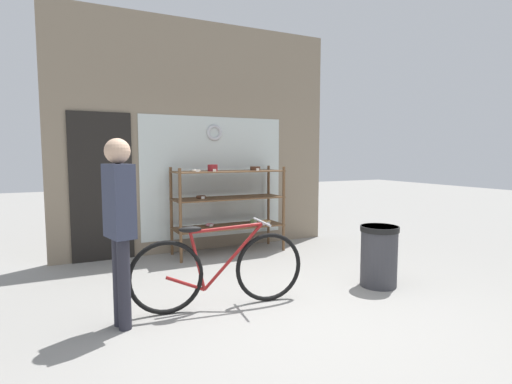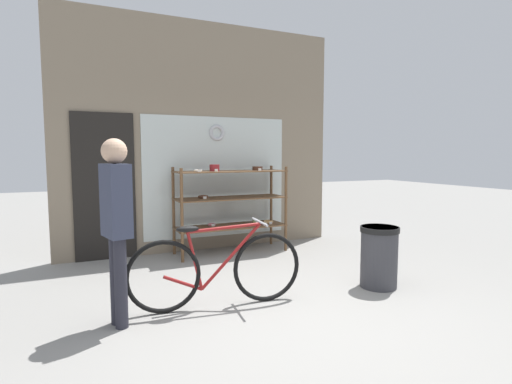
{
  "view_description": "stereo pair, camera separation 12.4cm",
  "coord_description": "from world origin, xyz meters",
  "px_view_note": "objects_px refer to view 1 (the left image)",
  "views": [
    {
      "loc": [
        -1.99,
        -3.13,
        1.52
      ],
      "look_at": [
        0.15,
        1.24,
        1.05
      ],
      "focal_mm": 28.0,
      "sensor_mm": 36.0,
      "label": 1
    },
    {
      "loc": [
        -1.87,
        -3.18,
        1.52
      ],
      "look_at": [
        0.15,
        1.24,
        1.05
      ],
      "focal_mm": 28.0,
      "sensor_mm": 36.0,
      "label": 2
    }
  ],
  "objects_px": {
    "display_case": "(229,200)",
    "trash_bin": "(379,254)",
    "bicycle": "(219,270)",
    "pedestrian": "(120,218)"
  },
  "relations": [
    {
      "from": "bicycle",
      "to": "pedestrian",
      "type": "bearing_deg",
      "value": -170.23
    },
    {
      "from": "pedestrian",
      "to": "trash_bin",
      "type": "xyz_separation_m",
      "value": [
        2.81,
        -0.14,
        -0.59
      ]
    },
    {
      "from": "trash_bin",
      "to": "pedestrian",
      "type": "bearing_deg",
      "value": 177.12
    },
    {
      "from": "display_case",
      "to": "bicycle",
      "type": "relative_size",
      "value": 0.97
    },
    {
      "from": "display_case",
      "to": "bicycle",
      "type": "bearing_deg",
      "value": -114.75
    },
    {
      "from": "trash_bin",
      "to": "display_case",
      "type": "bearing_deg",
      "value": 113.29
    },
    {
      "from": "display_case",
      "to": "trash_bin",
      "type": "xyz_separation_m",
      "value": [
        0.95,
        -2.21,
        -0.45
      ]
    },
    {
      "from": "pedestrian",
      "to": "bicycle",
      "type": "bearing_deg",
      "value": 79.57
    },
    {
      "from": "bicycle",
      "to": "pedestrian",
      "type": "relative_size",
      "value": 1.06
    },
    {
      "from": "display_case",
      "to": "pedestrian",
      "type": "relative_size",
      "value": 1.03
    }
  ]
}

